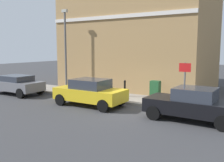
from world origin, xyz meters
TOP-DOWN VIEW (x-y plane):
  - ground at (0.00, 0.00)m, footprint 80.00×80.00m
  - sidewalk at (1.98, 6.00)m, footprint 2.45×30.00m
  - corner_building at (7.02, 3.42)m, footprint 7.73×10.84m
  - car_black at (-0.46, -2.82)m, footprint 1.89×4.00m
  - car_yellow at (-0.53, 2.73)m, footprint 1.90×3.98m
  - car_grey at (-0.51, 9.13)m, footprint 1.88×4.00m
  - utility_cabinet at (2.02, -0.04)m, footprint 0.46×0.61m
  - bollard_near_cabinet at (2.12, 2.03)m, footprint 0.14×0.14m
  - street_sign at (1.20, -1.96)m, footprint 0.08×0.60m
  - lamppost at (2.18, 6.97)m, footprint 0.20×0.44m

SIDE VIEW (x-z plane):
  - ground at x=0.00m, z-range 0.00..0.00m
  - sidewalk at x=1.98m, z-range 0.00..0.15m
  - utility_cabinet at x=2.02m, z-range 0.11..1.26m
  - bollard_near_cabinet at x=2.12m, z-range 0.19..1.22m
  - car_grey at x=-0.51m, z-range 0.05..1.36m
  - car_black at x=-0.46m, z-range 0.01..1.48m
  - car_yellow at x=-0.53m, z-range 0.03..1.51m
  - street_sign at x=1.20m, z-range 0.51..2.81m
  - lamppost at x=2.18m, z-range 0.44..6.16m
  - corner_building at x=7.02m, z-range 0.00..8.67m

